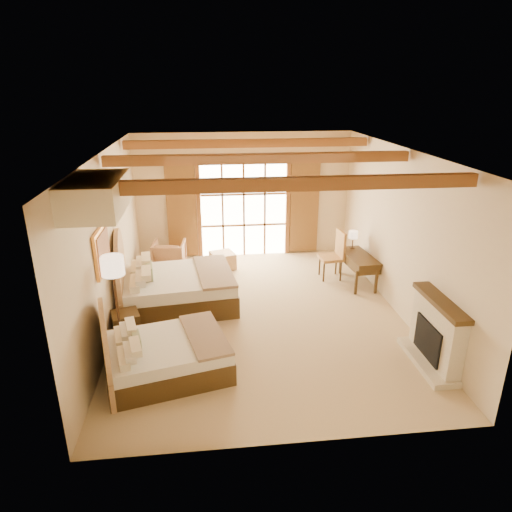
{
  "coord_description": "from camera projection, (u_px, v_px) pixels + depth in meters",
  "views": [
    {
      "loc": [
        -0.99,
        -8.03,
        4.31
      ],
      "look_at": [
        -0.05,
        0.2,
        1.17
      ],
      "focal_mm": 32.0,
      "sensor_mm": 36.0,
      "label": 1
    }
  ],
  "objects": [
    {
      "name": "bed_far",
      "position": [
        169.0,
        286.0,
        9.28
      ],
      "size": [
        2.46,
        1.96,
        1.5
      ],
      "rotation": [
        0.0,
        0.0,
        0.12
      ],
      "color": "#402D17",
      "rests_on": "floor"
    },
    {
      "name": "floor_lamp",
      "position": [
        113.0,
        272.0,
        7.29
      ],
      "size": [
        0.37,
        0.37,
        1.75
      ],
      "color": "#3A2617",
      "rests_on": "floor"
    },
    {
      "name": "desk_lamp",
      "position": [
        353.0,
        235.0,
        10.63
      ],
      "size": [
        0.21,
        0.21,
        0.42
      ],
      "color": "#3A2617",
      "rests_on": "desk"
    },
    {
      "name": "desk_chair",
      "position": [
        331.0,
        264.0,
        10.69
      ],
      "size": [
        0.55,
        0.55,
        1.14
      ],
      "rotation": [
        0.0,
        0.0,
        0.1
      ],
      "color": "tan",
      "rests_on": "floor"
    },
    {
      "name": "ceiling_beams",
      "position": [
        260.0,
        158.0,
        8.0
      ],
      "size": [
        5.39,
        4.6,
        0.18
      ],
      "primitive_type": null,
      "color": "brown",
      "rests_on": "ceiling"
    },
    {
      "name": "desk",
      "position": [
        358.0,
        268.0,
        10.41
      ],
      "size": [
        0.66,
        1.31,
        0.68
      ],
      "rotation": [
        0.0,
        0.0,
        0.09
      ],
      "color": "#402D17",
      "rests_on": "floor"
    },
    {
      "name": "fireplace",
      "position": [
        435.0,
        336.0,
        7.32
      ],
      "size": [
        0.46,
        1.4,
        1.16
      ],
      "color": "beige",
      "rests_on": "ground"
    },
    {
      "name": "painting",
      "position": [
        102.0,
        250.0,
        7.48
      ],
      "size": [
        0.06,
        0.95,
        0.75
      ],
      "color": "gold",
      "rests_on": "wall_left"
    },
    {
      "name": "floor",
      "position": [
        260.0,
        314.0,
        9.09
      ],
      "size": [
        7.0,
        7.0,
        0.0
      ],
      "primitive_type": "plane",
      "color": "#CAB285",
      "rests_on": "ground"
    },
    {
      "name": "bed_near",
      "position": [
        158.0,
        353.0,
        7.11
      ],
      "size": [
        2.16,
        1.8,
        1.22
      ],
      "rotation": [
        0.0,
        0.0,
        0.24
      ],
      "color": "#402D17",
      "rests_on": "floor"
    },
    {
      "name": "french_doors",
      "position": [
        244.0,
        209.0,
        11.84
      ],
      "size": [
        3.95,
        0.08,
        2.6
      ],
      "color": "white",
      "rests_on": "ground"
    },
    {
      "name": "ottoman",
      "position": [
        223.0,
        260.0,
        11.33
      ],
      "size": [
        0.68,
        0.68,
        0.39
      ],
      "primitive_type": "cube",
      "rotation": [
        0.0,
        0.0,
        0.3
      ],
      "color": "tan",
      "rests_on": "floor"
    },
    {
      "name": "wall_back",
      "position": [
        243.0,
        196.0,
        11.77
      ],
      "size": [
        5.5,
        0.0,
        5.5
      ],
      "primitive_type": "plane",
      "rotation": [
        1.57,
        0.0,
        0.0
      ],
      "color": "beige",
      "rests_on": "ground"
    },
    {
      "name": "armchair",
      "position": [
        169.0,
        255.0,
        11.22
      ],
      "size": [
        0.83,
        0.85,
        0.71
      ],
      "primitive_type": "imported",
      "rotation": [
        0.0,
        0.0,
        -3.24
      ],
      "color": "#9F6C47",
      "rests_on": "floor"
    },
    {
      "name": "wall_left",
      "position": [
        109.0,
        244.0,
        8.23
      ],
      "size": [
        0.0,
        7.0,
        7.0
      ],
      "primitive_type": "plane",
      "rotation": [
        1.57,
        0.0,
        1.57
      ],
      "color": "beige",
      "rests_on": "ground"
    },
    {
      "name": "wall_right",
      "position": [
        401.0,
        233.0,
        8.81
      ],
      "size": [
        0.0,
        7.0,
        7.0
      ],
      "primitive_type": "plane",
      "rotation": [
        1.57,
        0.0,
        -1.57
      ],
      "color": "beige",
      "rests_on": "ground"
    },
    {
      "name": "canopy_valance",
      "position": [
        96.0,
        195.0,
        5.93
      ],
      "size": [
        0.7,
        1.4,
        0.45
      ],
      "primitive_type": "cube",
      "color": "beige",
      "rests_on": "ceiling"
    },
    {
      "name": "ceiling",
      "position": [
        260.0,
        152.0,
        7.95
      ],
      "size": [
        7.0,
        7.0,
        0.0
      ],
      "primitive_type": "plane",
      "rotation": [
        3.14,
        0.0,
        0.0
      ],
      "color": "#AB763C",
      "rests_on": "ground"
    },
    {
      "name": "nightstand",
      "position": [
        126.0,
        327.0,
        8.08
      ],
      "size": [
        0.57,
        0.57,
        0.55
      ],
      "primitive_type": "cube",
      "rotation": [
        0.0,
        0.0,
        0.29
      ],
      "color": "#402D17",
      "rests_on": "floor"
    }
  ]
}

